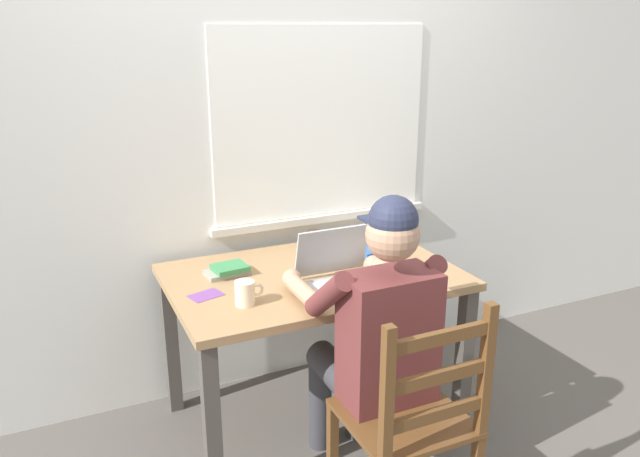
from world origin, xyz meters
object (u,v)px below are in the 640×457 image
(laptop, at_px, (341,272))
(wooden_chair, at_px, (412,422))
(desk, at_px, (313,294))
(book_stack_main, at_px, (376,251))
(landscape_photo_print, at_px, (206,295))
(seated_person, at_px, (374,331))
(coffee_mug_dark, at_px, (315,240))
(computer_mouse, at_px, (403,278))
(book_stack_side, at_px, (228,270))
(coffee_mug_white, at_px, (246,293))

(laptop, bearing_deg, wooden_chair, -91.74)
(desk, height_order, book_stack_main, book_stack_main)
(landscape_photo_print, bearing_deg, seated_person, -56.31)
(desk, relative_size, coffee_mug_dark, 10.59)
(book_stack_main, bearing_deg, computer_mouse, -98.58)
(book_stack_side, bearing_deg, coffee_mug_white, -94.79)
(coffee_mug_white, xyz_separation_m, book_stack_side, (0.03, 0.32, -0.03))
(desk, distance_m, coffee_mug_dark, 0.35)
(desk, distance_m, book_stack_side, 0.39)
(desk, height_order, landscape_photo_print, landscape_photo_print)
(desk, bearing_deg, book_stack_side, 158.15)
(book_stack_side, bearing_deg, computer_mouse, -30.55)
(coffee_mug_white, bearing_deg, laptop, 3.32)
(wooden_chair, xyz_separation_m, computer_mouse, (0.27, 0.52, 0.31))
(computer_mouse, distance_m, book_stack_main, 0.32)
(landscape_photo_print, bearing_deg, book_stack_main, -8.94)
(wooden_chair, xyz_separation_m, coffee_mug_dark, (0.10, 1.05, 0.33))
(coffee_mug_dark, xyz_separation_m, book_stack_main, (0.22, -0.22, -0.02))
(computer_mouse, xyz_separation_m, book_stack_side, (-0.65, 0.38, 0.00))
(seated_person, distance_m, landscape_photo_print, 0.69)
(desk, height_order, laptop, laptop)
(laptop, bearing_deg, landscape_photo_print, 167.27)
(wooden_chair, distance_m, coffee_mug_dark, 1.11)
(coffee_mug_white, distance_m, landscape_photo_print, 0.20)
(laptop, distance_m, computer_mouse, 0.27)
(computer_mouse, bearing_deg, book_stack_side, 149.45)
(computer_mouse, relative_size, coffee_mug_dark, 0.85)
(seated_person, height_order, wooden_chair, seated_person)
(seated_person, relative_size, landscape_photo_print, 9.51)
(wooden_chair, xyz_separation_m, landscape_photo_print, (-0.53, 0.73, 0.29))
(laptop, height_order, book_stack_side, laptop)
(coffee_mug_white, height_order, book_stack_side, coffee_mug_white)
(seated_person, height_order, laptop, seated_person)
(seated_person, relative_size, wooden_chair, 1.33)
(desk, xyz_separation_m, landscape_photo_print, (-0.49, -0.04, 0.10))
(desk, xyz_separation_m, laptop, (0.06, -0.16, 0.15))
(laptop, height_order, computer_mouse, laptop)
(seated_person, bearing_deg, computer_mouse, 41.14)
(laptop, xyz_separation_m, book_stack_main, (0.30, 0.23, -0.03))
(computer_mouse, bearing_deg, landscape_photo_print, 165.34)
(book_stack_main, height_order, landscape_photo_print, book_stack_main)
(computer_mouse, bearing_deg, coffee_mug_white, 174.86)
(book_stack_side, height_order, landscape_photo_print, book_stack_side)
(laptop, height_order, landscape_photo_print, laptop)
(wooden_chair, xyz_separation_m, laptop, (0.02, 0.60, 0.34))
(desk, height_order, book_stack_side, book_stack_side)
(seated_person, xyz_separation_m, laptop, (0.02, 0.32, 0.12))
(seated_person, bearing_deg, laptop, 86.75)
(computer_mouse, distance_m, landscape_photo_print, 0.83)
(seated_person, bearing_deg, wooden_chair, -90.00)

